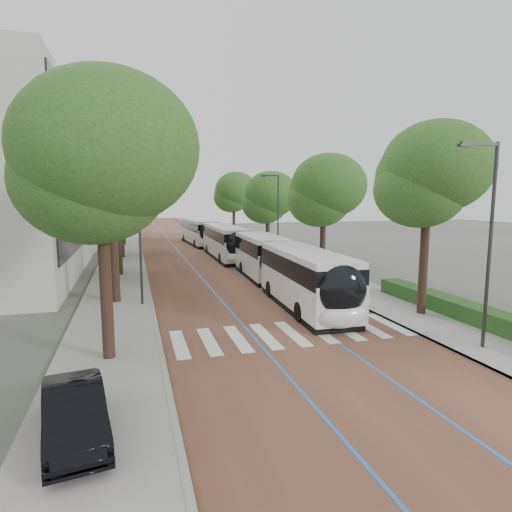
{
  "coord_description": "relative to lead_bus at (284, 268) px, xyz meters",
  "views": [
    {
      "loc": [
        -6.5,
        -16.25,
        6.07
      ],
      "look_at": [
        0.89,
        9.15,
        2.4
      ],
      "focal_mm": 30.0,
      "sensor_mm": 36.0,
      "label": 1
    }
  ],
  "objects": [
    {
      "name": "trees_left",
      "position": [
        -10.1,
        15.15,
        5.27
      ],
      "size": [
        6.39,
        61.02,
        9.88
      ],
      "color": "black",
      "rests_on": "ground"
    },
    {
      "name": "bus_queued_0",
      "position": [
        -0.26,
        16.05,
        -0.0
      ],
      "size": [
        2.66,
        12.42,
        3.2
      ],
      "rotation": [
        0.0,
        0.0,
        -0.01
      ],
      "color": "silver",
      "rests_on": "ground"
    },
    {
      "name": "sidewalk_right",
      "position": [
        4.9,
        31.32,
        -1.57
      ],
      "size": [
        4.0,
        140.0,
        0.12
      ],
      "primitive_type": "cube",
      "color": "gray",
      "rests_on": "ground"
    },
    {
      "name": "lead_bus",
      "position": [
        0.0,
        0.0,
        0.0
      ],
      "size": [
        3.26,
        18.48,
        3.2
      ],
      "rotation": [
        0.0,
        0.0,
        -0.04
      ],
      "color": "black",
      "rests_on": "ground"
    },
    {
      "name": "road",
      "position": [
        -2.6,
        31.32,
        -1.62
      ],
      "size": [
        11.0,
        140.0,
        0.02
      ],
      "primitive_type": "cube",
      "color": "brown",
      "rests_on": "ground"
    },
    {
      "name": "sidewalk_left",
      "position": [
        -10.1,
        31.32,
        -1.57
      ],
      "size": [
        4.0,
        140.0,
        0.12
      ],
      "primitive_type": "cube",
      "color": "gray",
      "rests_on": "ground"
    },
    {
      "name": "ground",
      "position": [
        -2.6,
        -8.68,
        -1.63
      ],
      "size": [
        160.0,
        160.0,
        0.0
      ],
      "primitive_type": "plane",
      "color": "#51544C",
      "rests_on": "ground"
    },
    {
      "name": "parked_car",
      "position": [
        -10.65,
        -14.15,
        -0.84
      ],
      "size": [
        2.06,
        4.25,
        1.34
      ],
      "primitive_type": "imported",
      "rotation": [
        0.0,
        0.0,
        0.16
      ],
      "color": "black",
      "rests_on": "sidewalk_left"
    },
    {
      "name": "lane_line_right",
      "position": [
        -1.0,
        31.32,
        -1.6
      ],
      "size": [
        0.12,
        126.0,
        0.01
      ],
      "primitive_type": "cube",
      "color": "blue",
      "rests_on": "road"
    },
    {
      "name": "streetlight_far",
      "position": [
        4.02,
        13.32,
        3.19
      ],
      "size": [
        1.82,
        0.2,
        8.0
      ],
      "color": "#2A2A2C",
      "rests_on": "sidewalk_right"
    },
    {
      "name": "streetlight_near",
      "position": [
        4.02,
        -11.68,
        3.19
      ],
      "size": [
        1.82,
        0.2,
        8.0
      ],
      "color": "#2A2A2C",
      "rests_on": "sidewalk_right"
    },
    {
      "name": "bus_queued_1",
      "position": [
        -0.87,
        29.5,
        -0.0
      ],
      "size": [
        3.21,
        12.52,
        3.2
      ],
      "rotation": [
        0.0,
        0.0,
        0.06
      ],
      "color": "silver",
      "rests_on": "ground"
    },
    {
      "name": "zebra_crossing",
      "position": [
        -2.4,
        -7.68,
        -1.6
      ],
      "size": [
        10.55,
        3.6,
        0.01
      ],
      "color": "silver",
      "rests_on": "ground"
    },
    {
      "name": "lane_line_left",
      "position": [
        -4.2,
        31.32,
        -1.6
      ],
      "size": [
        0.12,
        126.0,
        0.01
      ],
      "primitive_type": "cube",
      "color": "blue",
      "rests_on": "road"
    },
    {
      "name": "kerb_left",
      "position": [
        -8.2,
        31.32,
        -1.57
      ],
      "size": [
        0.2,
        140.0,
        0.14
      ],
      "primitive_type": "cube",
      "color": "gray",
      "rests_on": "ground"
    },
    {
      "name": "lamp_post_left",
      "position": [
        -8.7,
        -0.68,
        2.49
      ],
      "size": [
        0.14,
        0.14,
        8.0
      ],
      "primitive_type": "cylinder",
      "color": "#2A2A2C",
      "rests_on": "sidewalk_left"
    },
    {
      "name": "trees_right",
      "position": [
        5.1,
        15.11,
        4.69
      ],
      "size": [
        6.0,
        47.67,
        9.21
      ],
      "color": "black",
      "rests_on": "ground"
    },
    {
      "name": "kerb_right",
      "position": [
        3.0,
        31.32,
        -1.57
      ],
      "size": [
        0.2,
        140.0,
        0.14
      ],
      "primitive_type": "cube",
      "color": "gray",
      "rests_on": "ground"
    },
    {
      "name": "hedge",
      "position": [
        6.5,
        -8.68,
        -1.11
      ],
      "size": [
        1.2,
        14.0,
        0.8
      ],
      "primitive_type": "cube",
      "color": "#193D15",
      "rests_on": "sidewalk_right"
    }
  ]
}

